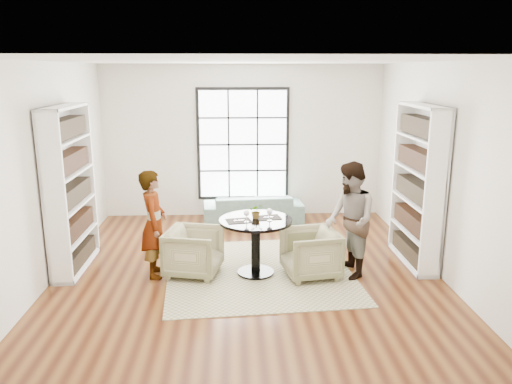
{
  "coord_description": "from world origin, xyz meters",
  "views": [
    {
      "loc": [
        -0.18,
        -6.84,
        2.89
      ],
      "look_at": [
        0.14,
        0.4,
        1.1
      ],
      "focal_mm": 35.0,
      "sensor_mm": 36.0,
      "label": 1
    }
  ],
  "objects_px": {
    "person_right": "(350,220)",
    "flower_centerpiece": "(256,211)",
    "armchair_right": "(310,253)",
    "wine_glass_right": "(270,212)",
    "sofa": "(253,208)",
    "wine_glass_left": "(246,213)",
    "pedestal_table": "(256,235)",
    "person_left": "(154,224)",
    "armchair_left": "(194,252)"
  },
  "relations": [
    {
      "from": "armchair_left",
      "to": "person_left",
      "type": "height_order",
      "value": "person_left"
    },
    {
      "from": "armchair_left",
      "to": "wine_glass_right",
      "type": "xyz_separation_m",
      "value": [
        1.08,
        -0.11,
        0.61
      ]
    },
    {
      "from": "armchair_left",
      "to": "flower_centerpiece",
      "type": "bearing_deg",
      "value": -76.2
    },
    {
      "from": "pedestal_table",
      "to": "person_right",
      "type": "bearing_deg",
      "value": -4.6
    },
    {
      "from": "pedestal_table",
      "to": "person_right",
      "type": "distance_m",
      "value": 1.35
    },
    {
      "from": "armchair_right",
      "to": "person_right",
      "type": "distance_m",
      "value": 0.73
    },
    {
      "from": "armchair_right",
      "to": "wine_glass_right",
      "type": "xyz_separation_m",
      "value": [
        -0.59,
        0.02,
        0.61
      ]
    },
    {
      "from": "sofa",
      "to": "wine_glass_right",
      "type": "height_order",
      "value": "wine_glass_right"
    },
    {
      "from": "armchair_left",
      "to": "armchair_right",
      "type": "relative_size",
      "value": 1.0
    },
    {
      "from": "person_left",
      "to": "wine_glass_left",
      "type": "xyz_separation_m",
      "value": [
        1.31,
        -0.16,
        0.18
      ]
    },
    {
      "from": "armchair_right",
      "to": "flower_centerpiece",
      "type": "bearing_deg",
      "value": -111.34
    },
    {
      "from": "sofa",
      "to": "person_right",
      "type": "bearing_deg",
      "value": 111.15
    },
    {
      "from": "sofa",
      "to": "armchair_right",
      "type": "xyz_separation_m",
      "value": [
        0.72,
        -2.64,
        0.07
      ]
    },
    {
      "from": "armchair_right",
      "to": "wine_glass_right",
      "type": "distance_m",
      "value": 0.85
    },
    {
      "from": "wine_glass_right",
      "to": "person_right",
      "type": "bearing_deg",
      "value": -1.02
    },
    {
      "from": "wine_glass_left",
      "to": "flower_centerpiece",
      "type": "xyz_separation_m",
      "value": [
        0.14,
        0.18,
        -0.02
      ]
    },
    {
      "from": "pedestal_table",
      "to": "armchair_left",
      "type": "height_order",
      "value": "pedestal_table"
    },
    {
      "from": "sofa",
      "to": "flower_centerpiece",
      "type": "relative_size",
      "value": 8.98
    },
    {
      "from": "wine_glass_left",
      "to": "wine_glass_right",
      "type": "xyz_separation_m",
      "value": [
        0.32,
        0.05,
        0.0
      ]
    },
    {
      "from": "person_right",
      "to": "flower_centerpiece",
      "type": "distance_m",
      "value": 1.33
    },
    {
      "from": "armchair_right",
      "to": "flower_centerpiece",
      "type": "relative_size",
      "value": 3.57
    },
    {
      "from": "person_right",
      "to": "person_left",
      "type": "bearing_deg",
      "value": -99.69
    },
    {
      "from": "armchair_right",
      "to": "person_left",
      "type": "distance_m",
      "value": 2.26
    },
    {
      "from": "pedestal_table",
      "to": "flower_centerpiece",
      "type": "xyz_separation_m",
      "value": [
        0.01,
        0.05,
        0.33
      ]
    },
    {
      "from": "sofa",
      "to": "person_right",
      "type": "xyz_separation_m",
      "value": [
        1.27,
        -2.64,
        0.55
      ]
    },
    {
      "from": "wine_glass_right",
      "to": "pedestal_table",
      "type": "bearing_deg",
      "value": 155.64
    },
    {
      "from": "pedestal_table",
      "to": "flower_centerpiece",
      "type": "distance_m",
      "value": 0.34
    },
    {
      "from": "person_right",
      "to": "flower_centerpiece",
      "type": "bearing_deg",
      "value": -103.65
    },
    {
      "from": "wine_glass_right",
      "to": "person_left",
      "type": "bearing_deg",
      "value": 176.07
    },
    {
      "from": "pedestal_table",
      "to": "wine_glass_right",
      "type": "xyz_separation_m",
      "value": [
        0.19,
        -0.09,
        0.36
      ]
    },
    {
      "from": "pedestal_table",
      "to": "person_left",
      "type": "relative_size",
      "value": 0.67
    },
    {
      "from": "armchair_left",
      "to": "armchair_right",
      "type": "height_order",
      "value": "armchair_left"
    },
    {
      "from": "person_left",
      "to": "wine_glass_left",
      "type": "bearing_deg",
      "value": -101.22
    },
    {
      "from": "flower_centerpiece",
      "to": "person_right",
      "type": "bearing_deg",
      "value": -6.7
    },
    {
      "from": "sofa",
      "to": "wine_glass_left",
      "type": "bearing_deg",
      "value": 81.42
    },
    {
      "from": "armchair_left",
      "to": "armchair_right",
      "type": "distance_m",
      "value": 1.67
    },
    {
      "from": "pedestal_table",
      "to": "armchair_left",
      "type": "xyz_separation_m",
      "value": [
        -0.89,
        0.03,
        -0.25
      ]
    },
    {
      "from": "person_left",
      "to": "wine_glass_right",
      "type": "bearing_deg",
      "value": -98.14
    },
    {
      "from": "sofa",
      "to": "armchair_right",
      "type": "distance_m",
      "value": 2.74
    },
    {
      "from": "armchair_left",
      "to": "person_left",
      "type": "relative_size",
      "value": 0.49
    },
    {
      "from": "person_left",
      "to": "person_right",
      "type": "height_order",
      "value": "person_right"
    },
    {
      "from": "armchair_left",
      "to": "wine_glass_left",
      "type": "distance_m",
      "value": 0.98
    },
    {
      "from": "armchair_left",
      "to": "person_right",
      "type": "height_order",
      "value": "person_right"
    },
    {
      "from": "wine_glass_left",
      "to": "flower_centerpiece",
      "type": "height_order",
      "value": "flower_centerpiece"
    },
    {
      "from": "person_right",
      "to": "flower_centerpiece",
      "type": "xyz_separation_m",
      "value": [
        -1.31,
        0.15,
        0.11
      ]
    },
    {
      "from": "wine_glass_right",
      "to": "armchair_right",
      "type": "bearing_deg",
      "value": -1.98
    },
    {
      "from": "sofa",
      "to": "flower_centerpiece",
      "type": "distance_m",
      "value": 2.57
    },
    {
      "from": "pedestal_table",
      "to": "flower_centerpiece",
      "type": "height_order",
      "value": "flower_centerpiece"
    },
    {
      "from": "armchair_left",
      "to": "person_left",
      "type": "bearing_deg",
      "value": 102.38
    },
    {
      "from": "armchair_right",
      "to": "person_left",
      "type": "bearing_deg",
      "value": -103.34
    }
  ]
}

